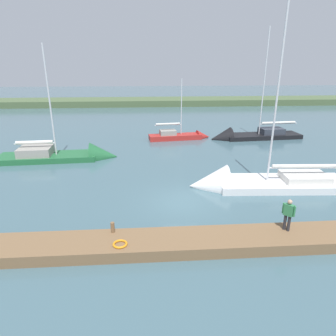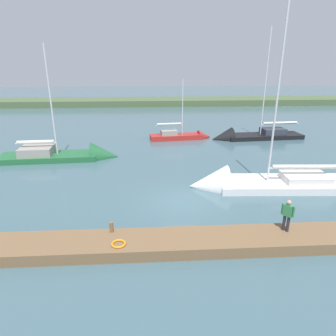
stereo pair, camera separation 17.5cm
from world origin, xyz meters
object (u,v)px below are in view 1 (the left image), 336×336
Objects in this scene: mooring_post_near at (113,227)px; person_on_dock at (288,213)px; sailboat_outer_mooring at (182,137)px; sailboat_near_dock at (247,185)px; life_ring_buoy at (120,244)px; sailboat_mid_channel at (246,137)px; sailboat_inner_slip at (70,157)px.

person_on_dock is (-8.28, 0.41, 0.66)m from mooring_post_near.
sailboat_near_dock is at bearing -85.42° from sailboat_outer_mooring.
sailboat_outer_mooring is (-5.29, -21.37, -0.38)m from life_ring_buoy.
person_on_dock is (0.31, 6.53, 1.28)m from sailboat_near_dock.
sailboat_mid_channel is (-7.31, 0.34, -0.03)m from sailboat_outer_mooring.
mooring_post_near is at bearing 52.28° from sailboat_mid_channel.
sailboat_outer_mooring is (2.88, -14.15, 0.04)m from sailboat_near_dock.
sailboat_near_dock reaches higher than sailboat_inner_slip.
person_on_dock is at bearing -89.82° from sailboat_outer_mooring.
mooring_post_near is 1.20m from life_ring_buoy.
life_ring_buoy is 7.93m from person_on_dock.
person_on_dock is (-7.86, -0.69, 0.86)m from life_ring_buoy.
sailboat_near_dock is 8.55× the size of person_on_dock.
sailboat_mid_channel is at bearing -104.55° from sailboat_near_dock.
life_ring_buoy is at bearing 44.74° from sailboat_near_dock.
mooring_post_near is 0.77× the size of life_ring_buoy.
mooring_post_near is at bearing -68.89° from life_ring_buoy.
life_ring_buoy is at bearing -110.80° from sailboat_outer_mooring.
sailboat_inner_slip is (5.19, -13.57, -0.62)m from mooring_post_near.
sailboat_mid_channel reaches higher than sailboat_outer_mooring.
sailboat_near_dock is at bearing 67.64° from sailboat_mid_channel.
sailboat_near_dock reaches higher than life_ring_buoy.
life_ring_buoy is 0.06× the size of sailboat_inner_slip.
sailboat_mid_channel is at bearing -123.17° from mooring_post_near.
sailboat_outer_mooring is 12.80m from sailboat_inner_slip.
life_ring_buoy is at bearing 111.11° from mooring_post_near.
sailboat_inner_slip is 0.85× the size of sailboat_mid_channel.
mooring_post_near is 8.32m from person_on_dock.
sailboat_mid_channel reaches higher than sailboat_inner_slip.
sailboat_near_dock is at bearing -138.52° from life_ring_buoy.
sailboat_inner_slip is (10.90, 6.71, -0.04)m from sailboat_outer_mooring.
person_on_dock is at bearing -174.98° from life_ring_buoy.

